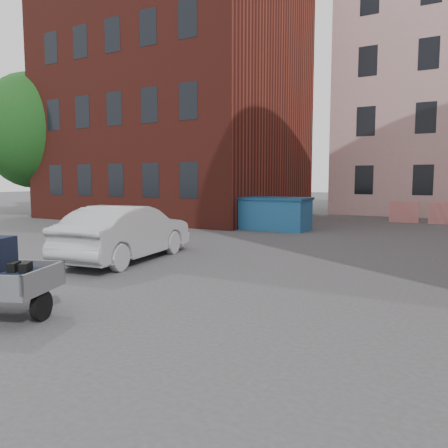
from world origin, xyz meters
The scene contains 7 objects.
ground centered at (0.00, 0.00, 0.00)m, with size 120.00×120.00×0.00m, color #38383A.
building_brick centered at (-9.00, 13.00, 7.00)m, with size 12.00×10.00×14.00m, color #591E16.
far_building centered at (-20.00, 22.00, 4.00)m, with size 6.00×6.00×8.00m, color maroon.
tree centered at (-16.00, 9.00, 5.17)m, with size 5.28×5.28×8.30m.
barriers centered at (4.20, 15.00, 0.50)m, with size 4.70×0.18×1.00m.
dumpster centered at (-1.90, 9.33, 0.66)m, with size 3.15×1.65×1.32m.
silver_car centered at (-2.39, 1.29, 0.70)m, with size 1.47×4.22×1.39m, color #9B9EA2.
Camera 1 is at (5.09, -7.08, 2.05)m, focal length 35.00 mm.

